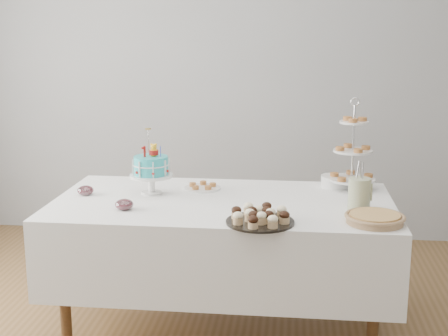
# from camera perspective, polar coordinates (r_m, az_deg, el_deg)

# --- Properties ---
(walls) EXTENTS (5.04, 4.04, 2.70)m
(walls) POSITION_cam_1_polar(r_m,az_deg,el_deg) (3.14, -0.75, 5.79)
(walls) COLOR #929597
(walls) RESTS_ON floor
(table) EXTENTS (1.92, 1.02, 0.77)m
(table) POSITION_cam_1_polar(r_m,az_deg,el_deg) (3.61, -0.11, -6.46)
(table) COLOR white
(table) RESTS_ON floor
(birthday_cake) EXTENTS (0.25, 0.25, 0.39)m
(birthday_cake) POSITION_cam_1_polar(r_m,az_deg,el_deg) (3.68, -6.66, -0.78)
(birthday_cake) COLOR white
(birthday_cake) RESTS_ON table
(cupcake_tray) EXTENTS (0.35, 0.35, 0.08)m
(cupcake_tray) POSITION_cam_1_polar(r_m,az_deg,el_deg) (3.13, 3.32, -4.37)
(cupcake_tray) COLOR black
(cupcake_tray) RESTS_ON table
(pie) EXTENTS (0.30, 0.30, 0.05)m
(pie) POSITION_cam_1_polar(r_m,az_deg,el_deg) (3.22, 13.62, -4.46)
(pie) COLOR #A48659
(pie) RESTS_ON table
(tiered_stand) EXTENTS (0.29, 0.29, 0.56)m
(tiered_stand) POSITION_cam_1_polar(r_m,az_deg,el_deg) (3.82, 11.70, 1.49)
(tiered_stand) COLOR silver
(tiered_stand) RESTS_ON table
(plate_stack) EXTENTS (0.18, 0.18, 0.07)m
(plate_stack) POSITION_cam_1_polar(r_m,az_deg,el_deg) (3.90, 10.15, -1.20)
(plate_stack) COLOR white
(plate_stack) RESTS_ON table
(pastry_plate) EXTENTS (0.22, 0.22, 0.03)m
(pastry_plate) POSITION_cam_1_polar(r_m,az_deg,el_deg) (3.79, -1.98, -1.71)
(pastry_plate) COLOR white
(pastry_plate) RESTS_ON table
(jam_bowl_a) EXTENTS (0.10, 0.10, 0.06)m
(jam_bowl_a) POSITION_cam_1_polar(r_m,az_deg,el_deg) (3.40, -9.10, -3.33)
(jam_bowl_a) COLOR silver
(jam_bowl_a) RESTS_ON table
(jam_bowl_b) EXTENTS (0.09, 0.09, 0.06)m
(jam_bowl_b) POSITION_cam_1_polar(r_m,az_deg,el_deg) (3.74, -12.55, -2.02)
(jam_bowl_b) COLOR silver
(jam_bowl_b) RESTS_ON table
(utensil_pitcher) EXTENTS (0.13, 0.12, 0.27)m
(utensil_pitcher) POSITION_cam_1_polar(r_m,az_deg,el_deg) (3.41, 12.28, -2.24)
(utensil_pitcher) COLOR beige
(utensil_pitcher) RESTS_ON table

